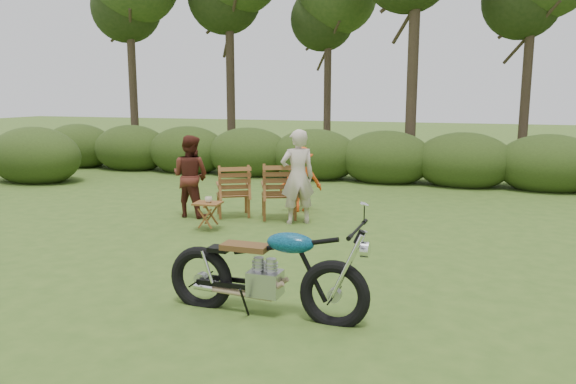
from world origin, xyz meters
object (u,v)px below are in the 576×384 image
(adult_a, at_px, (297,223))
(child, at_px, (301,211))
(adult_b, at_px, (192,216))
(motorcycle, at_px, (265,314))
(lawn_chair_left, at_px, (233,216))
(side_table, at_px, (208,216))
(cup, at_px, (209,200))
(lawn_chair_right, at_px, (279,218))

(adult_a, height_order, child, adult_a)
(adult_b, bearing_deg, motorcycle, 133.03)
(lawn_chair_left, relative_size, child, 0.77)
(child, bearing_deg, side_table, 37.73)
(motorcycle, relative_size, side_table, 4.39)
(lawn_chair_left, distance_m, adult_b, 0.82)
(motorcycle, relative_size, cup, 17.23)
(lawn_chair_right, distance_m, cup, 1.64)
(lawn_chair_right, xyz_separation_m, side_table, (-0.85, -1.31, 0.25))
(adult_a, height_order, adult_b, adult_a)
(lawn_chair_right, relative_size, child, 0.82)
(lawn_chair_right, distance_m, adult_a, 0.55)
(cup, distance_m, child, 2.36)
(cup, height_order, adult_a, adult_a)
(lawn_chair_right, distance_m, child, 0.77)
(motorcycle, height_order, lawn_chair_left, motorcycle)
(lawn_chair_right, height_order, cup, cup)
(lawn_chair_left, height_order, side_table, lawn_chair_left)
(adult_a, relative_size, adult_b, 1.10)
(lawn_chair_right, xyz_separation_m, adult_b, (-1.67, -0.40, 0.00))
(child, bearing_deg, adult_b, 6.52)
(lawn_chair_left, relative_size, cup, 8.03)
(lawn_chair_left, xyz_separation_m, cup, (0.07, -1.19, 0.55))
(side_table, bearing_deg, motorcycle, -54.22)
(side_table, height_order, adult_b, adult_b)
(child, bearing_deg, motorcycle, 78.50)
(side_table, distance_m, cup, 0.30)
(motorcycle, height_order, lawn_chair_right, motorcycle)
(cup, bearing_deg, adult_b, 132.92)
(cup, xyz_separation_m, adult_b, (-0.83, 0.90, -0.55))
(lawn_chair_left, height_order, adult_a, adult_a)
(lawn_chair_right, bearing_deg, lawn_chair_left, -16.54)
(cup, bearing_deg, side_table, -159.33)
(motorcycle, distance_m, side_table, 3.96)
(side_table, bearing_deg, lawn_chair_right, 56.83)
(lawn_chair_left, distance_m, side_table, 1.22)
(side_table, xyz_separation_m, adult_b, (-0.82, 0.90, -0.25))
(cup, bearing_deg, adult_a, 37.52)
(adult_b, height_order, child, adult_b)
(side_table, height_order, child, child)
(lawn_chair_right, relative_size, side_table, 2.16)
(lawn_chair_right, distance_m, lawn_chair_left, 0.92)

